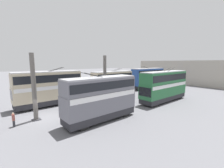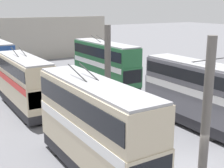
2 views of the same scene
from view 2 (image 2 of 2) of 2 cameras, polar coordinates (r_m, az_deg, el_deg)
The scene contains 9 objects.
depot_back_wall at distance 54.44m, azimuth -18.23°, elevation 7.55°, with size 0.50×36.00×7.36m.
support_column_near at distance 17.55m, azimuth 16.93°, elevation -4.78°, with size 0.91×0.91×7.85m.
support_column_far at distance 25.28m, azimuth -0.79°, elevation 1.58°, with size 0.91×0.91×7.85m.
bus_left_near at distance 25.18m, azimuth 14.66°, elevation -0.97°, with size 9.02×2.54×5.75m.
bus_left_far at distance 35.72m, azimuth -1.32°, elevation 3.98°, with size 11.02×2.54×5.88m.
bus_right_near at distance 17.17m, azimuth -3.25°, elevation -7.18°, with size 10.01×2.54×6.02m.
bus_right_mid at distance 28.94m, azimuth -15.71°, elevation 0.63°, with size 9.56×2.54×5.54m.
person_aisle_midway at distance 23.62m, azimuth 1.03°, elevation -6.81°, with size 0.44×0.28×1.63m.
oil_drum at distance 26.10m, azimuth -7.09°, elevation -5.90°, with size 0.62×0.62×0.80m.
Camera 2 is at (-11.60, 12.67, 9.32)m, focal length 50.00 mm.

